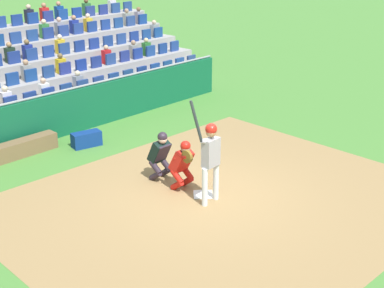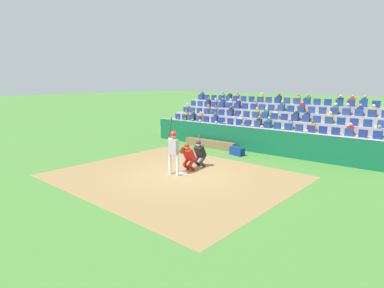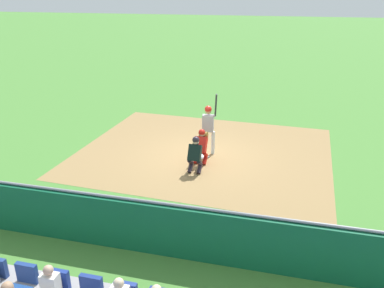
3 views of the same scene
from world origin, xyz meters
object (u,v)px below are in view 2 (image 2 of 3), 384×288
dugout_bench (210,144)px  batter_at_plate (173,148)px  equipment_duffel_bag (237,151)px  home_plate_umpire (199,152)px  water_bottle_on_bench (199,137)px  catcher_crouching (188,155)px  home_plate_marker (182,173)px

dugout_bench → batter_at_plate: bearing=110.6°
equipment_duffel_bag → batter_at_plate: bearing=101.1°
home_plate_umpire → equipment_duffel_bag: home_plate_umpire is taller
home_plate_umpire → water_bottle_on_bench: size_ratio=5.98×
home_plate_umpire → equipment_duffel_bag: 3.18m
dugout_bench → catcher_crouching: bearing=114.7°
catcher_crouching → batter_at_plate: bearing=86.3°
water_bottle_on_bench → equipment_duffel_bag: (-3.08, 0.70, -0.34)m
equipment_duffel_bag → water_bottle_on_bench: bearing=0.7°
home_plate_marker → home_plate_umpire: bearing=-86.7°
home_plate_umpire → water_bottle_on_bench: (2.96, -3.85, -0.15)m
home_plate_umpire → dugout_bench: size_ratio=0.38×
equipment_duffel_bag → home_plate_marker: bearing=103.0°
home_plate_marker → equipment_duffel_bag: (-0.04, -4.46, 0.19)m
dugout_bench → water_bottle_on_bench: bearing=0.6°
batter_at_plate → equipment_duffel_bag: 4.91m
home_plate_marker → equipment_duffel_bag: 4.47m
home_plate_umpire → home_plate_marker: bearing=93.3°
home_plate_marker → equipment_duffel_bag: equipment_duffel_bag is taller
batter_at_plate → catcher_crouching: bearing=-93.7°
dugout_bench → home_plate_marker: bearing=113.5°
batter_at_plate → water_bottle_on_bench: size_ratio=11.26×
batter_at_plate → equipment_duffel_bag: size_ratio=2.95×
batter_at_plate → equipment_duffel_bag: (-0.21, -4.81, -0.97)m
catcher_crouching → home_plate_umpire: home_plate_umpire is taller
catcher_crouching → equipment_duffel_bag: catcher_crouching is taller
home_plate_umpire → dugout_bench: (2.17, -3.86, -0.47)m
home_plate_umpire → dugout_bench: 4.45m
home_plate_marker → home_plate_umpire: 1.49m
home_plate_marker → equipment_duffel_bag: bearing=-90.6°
home_plate_marker → dugout_bench: size_ratio=0.13×
batter_at_plate → home_plate_umpire: (-0.09, -1.67, -0.48)m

